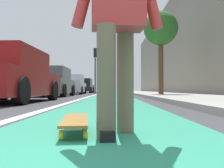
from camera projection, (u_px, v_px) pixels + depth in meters
name	position (u px, v px, depth m)	size (l,w,h in m)	color
ground_plane	(111.00, 97.00, 10.85)	(80.00, 80.00, 0.00)	#38383D
bike_lane_paint	(112.00, 93.00, 24.85)	(56.00, 1.91, 0.00)	#288466
lane_stripe_white	(99.00, 94.00, 20.85)	(52.00, 0.16, 0.01)	silver
sidewalk_curb	(151.00, 93.00, 18.84)	(52.00, 3.20, 0.12)	#9E9B93
building_facade	(172.00, 49.00, 22.93)	(40.00, 1.20, 8.29)	gray
skateboard	(75.00, 121.00, 2.01)	(0.86, 0.29, 0.11)	yellow
skater_person	(117.00, 14.00, 1.88)	(0.48, 0.72, 1.64)	brown
parked_car_near	(10.00, 77.00, 6.81)	(4.22, 2.01, 1.48)	maroon
parked_car_mid	(52.00, 83.00, 12.48)	(4.08, 1.87, 1.48)	#4C5156
parked_car_far	(73.00, 85.00, 18.83)	(4.55, 1.91, 1.46)	#B7B7BC
parked_car_end	(84.00, 86.00, 25.28)	(4.19, 1.97, 1.48)	black
traffic_light	(95.00, 62.00, 21.85)	(0.33, 0.28, 4.08)	#2D2D2D
street_tree_mid	(161.00, 30.00, 13.03)	(1.84, 1.84, 4.57)	brown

